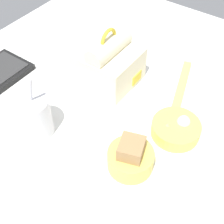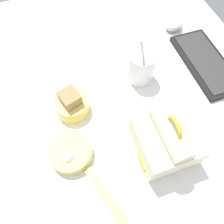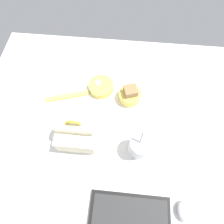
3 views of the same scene
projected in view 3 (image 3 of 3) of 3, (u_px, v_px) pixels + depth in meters
desk_surface at (116, 126)px, 84.07cm from camera, size 140.00×110.00×2.00cm
keyboard at (130, 213)px, 67.14cm from camera, size 30.96×14.07×2.10cm
lunch_bag at (77, 131)px, 75.20cm from camera, size 16.00×16.28×17.96cm
soup_cup at (140, 146)px, 73.13cm from camera, size 9.36×9.36×18.60cm
bento_bowl_sandwich at (130, 95)px, 86.29cm from camera, size 10.94×10.94×8.75cm
bento_bowl_snacks at (101, 87)px, 89.73cm from camera, size 12.60×12.60×5.31cm
computer_mouse at (185, 211)px, 66.64cm from camera, size 6.02×7.41×3.83cm
chopstick_case at (67, 96)px, 88.77cm from camera, size 21.55×8.67×1.60cm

